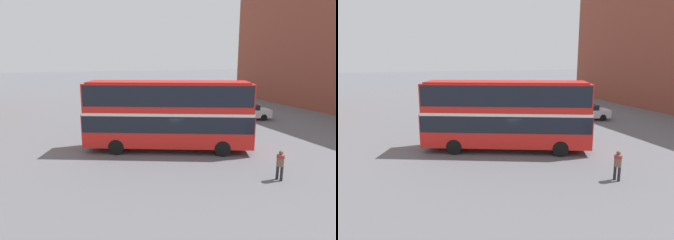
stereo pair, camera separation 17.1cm
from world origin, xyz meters
The scene contains 5 objects.
ground_plane centered at (0.00, 0.00, 0.00)m, with size 240.00×240.00×0.00m, color #5B5B60.
double_decker_bus centered at (-0.89, 0.34, 2.74)m, with size 11.33×6.64×4.77m.
pedestrian_foreground centered at (2.85, -6.50, 1.00)m, with size 0.50×0.50×1.63m.
parked_car_kerb_near centered at (9.24, 14.83, 0.81)m, with size 4.33×2.28×1.60m.
parked_car_kerb_far centered at (10.30, 7.31, 0.80)m, with size 4.89×2.63×1.56m.
Camera 2 is at (-7.53, -18.45, 6.36)m, focal length 32.00 mm.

